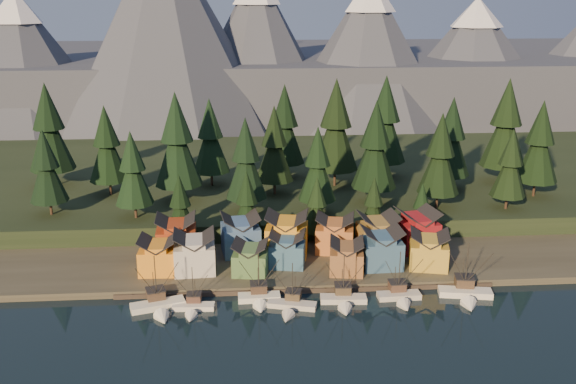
{
  "coord_description": "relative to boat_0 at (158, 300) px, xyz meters",
  "views": [
    {
      "loc": [
        -12.74,
        -106.98,
        60.94
      ],
      "look_at": [
        -2.78,
        30.0,
        17.6
      ],
      "focal_mm": 40.0,
      "sensor_mm": 36.0,
      "label": 1
    }
  ],
  "objects": [
    {
      "name": "house_back_0",
      "position": [
        1.56,
        24.1,
        4.33
      ],
      "size": [
        9.32,
        8.98,
        9.76
      ],
      "rotation": [
        0.0,
        0.0,
        0.04
      ],
      "color": "#953317",
      "rests_on": "shore_strip"
    },
    {
      "name": "house_back_2",
      "position": [
        27.15,
        23.22,
        4.52
      ],
      "size": [
        10.75,
        10.1,
        10.12
      ],
      "rotation": [
        0.0,
        0.0,
        -0.15
      ],
      "color": "orange",
      "rests_on": "shore_strip"
    },
    {
      "name": "tree_shore_2",
      "position": [
        35.08,
        30.81,
        8.31
      ],
      "size": [
        7.15,
        7.15,
        16.66
      ],
      "color": "#332319",
      "rests_on": "shore_strip"
    },
    {
      "name": "house_back_5",
      "position": [
        58.35,
        24.11,
        4.38
      ],
      "size": [
        10.26,
        10.35,
        9.86
      ],
      "rotation": [
        0.0,
        0.0,
        0.19
      ],
      "color": "maroon",
      "rests_on": "shore_strip"
    },
    {
      "name": "tree_shore_3",
      "position": [
        49.08,
        30.81,
        8.14
      ],
      "size": [
        7.02,
        7.02,
        16.36
      ],
      "color": "#332319",
      "rests_on": "shore_strip"
    },
    {
      "name": "ground",
      "position": [
        30.08,
        -9.19,
        -2.29
      ],
      "size": [
        500.0,
        500.0,
        0.0
      ],
      "primitive_type": "plane",
      "color": "black",
      "rests_on": "ground"
    },
    {
      "name": "tree_hill_16",
      "position": [
        -37.92,
        68.81,
        20.26
      ],
      "size": [
        13.0,
        13.0,
        30.28
      ],
      "color": "#332319",
      "rests_on": "hillside"
    },
    {
      "name": "boat_1",
      "position": [
        6.75,
        -0.72,
        -0.44
      ],
      "size": [
        8.74,
        9.43,
        9.85
      ],
      "rotation": [
        0.0,
        0.0,
        -0.06
      ],
      "color": "silver",
      "rests_on": "ground"
    },
    {
      "name": "house_front_3",
      "position": [
        26.87,
        16.99,
        3.34
      ],
      "size": [
        8.87,
        8.58,
        7.86
      ],
      "rotation": [
        0.0,
        0.0,
        -0.17
      ],
      "color": "#345C7B",
      "rests_on": "shore_strip"
    },
    {
      "name": "house_front_6",
      "position": [
        58.33,
        13.67,
        3.58
      ],
      "size": [
        9.89,
        9.54,
        8.33
      ],
      "rotation": [
        0.0,
        0.0,
        -0.23
      ],
      "color": "gold",
      "rests_on": "shore_strip"
    },
    {
      "name": "house_front_4",
      "position": [
        39.57,
        12.39,
        3.11
      ],
      "size": [
        8.32,
        8.8,
        7.42
      ],
      "rotation": [
        0.0,
        0.0,
        -0.15
      ],
      "color": "brown",
      "rests_on": "shore_strip"
    },
    {
      "name": "shore_strip",
      "position": [
        30.08,
        30.81,
        -1.54
      ],
      "size": [
        400.0,
        50.0,
        1.5
      ],
      "primitive_type": "cube",
      "color": "#353227",
      "rests_on": "ground"
    },
    {
      "name": "house_front_1",
      "position": [
        6.31,
        15.14,
        3.99
      ],
      "size": [
        9.29,
        8.96,
        9.11
      ],
      "rotation": [
        0.0,
        0.0,
        0.06
      ],
      "color": "beige",
      "rests_on": "shore_strip"
    },
    {
      "name": "tree_hill_2",
      "position": [
        -9.92,
        38.81,
        15.96
      ],
      "size": [
        9.62,
        9.62,
        22.42
      ],
      "color": "#332319",
      "rests_on": "hillside"
    },
    {
      "name": "boat_6",
      "position": [
        62.82,
        0.8,
        0.14
      ],
      "size": [
        11.6,
        12.3,
        12.89
      ],
      "rotation": [
        0.0,
        0.0,
        -0.17
      ],
      "color": "white",
      "rests_on": "ground"
    },
    {
      "name": "dock",
      "position": [
        30.08,
        7.31,
        -1.79
      ],
      "size": [
        80.0,
        4.0,
        1.0
      ],
      "primitive_type": "cube",
      "color": "#463B32",
      "rests_on": "ground"
    },
    {
      "name": "tree_hill_1",
      "position": [
        -19.92,
        58.81,
        17.57
      ],
      "size": [
        10.88,
        10.88,
        25.36
      ],
      "color": "#332319",
      "rests_on": "hillside"
    },
    {
      "name": "tree_shore_4",
      "position": [
        61.08,
        30.81,
        7.13
      ],
      "size": [
        6.23,
        6.23,
        14.52
      ],
      "color": "#332319",
      "rests_on": "shore_strip"
    },
    {
      "name": "boat_0",
      "position": [
        0.0,
        0.0,
        0.0
      ],
      "size": [
        11.47,
        11.94,
        12.31
      ],
      "rotation": [
        0.0,
        0.0,
        0.29
      ],
      "color": "silver",
      "rests_on": "ground"
    },
    {
      "name": "tree_hill_0",
      "position": [
        -31.92,
        42.81,
        15.87
      ],
      "size": [
        9.55,
        9.55,
        22.25
      ],
      "color": "#332319",
      "rests_on": "hillside"
    },
    {
      "name": "tree_hill_6",
      "position": [
        26.08,
        55.81,
        17.5
      ],
      "size": [
        10.83,
        10.83,
        25.23
      ],
      "color": "#332319",
      "rests_on": "hillside"
    },
    {
      "name": "boat_2",
      "position": [
        20.09,
        2.12,
        0.08
      ],
      "size": [
        8.94,
        9.7,
        11.73
      ],
      "rotation": [
        0.0,
        0.0,
        0.03
      ],
      "color": "white",
      "rests_on": "ground"
    },
    {
      "name": "tree_hill_8",
      "position": [
        44.08,
        62.81,
        20.92
      ],
      "size": [
        13.51,
        13.51,
        31.48
      ],
      "color": "#332319",
      "rests_on": "hillside"
    },
    {
      "name": "tree_hill_12",
      "position": [
        76.08,
        56.81,
        18.38
      ],
      "size": [
        11.52,
        11.52,
        26.83
      ],
      "color": "#332319",
      "rests_on": "hillside"
    },
    {
      "name": "boat_4",
      "position": [
        37.17,
        0.1,
        -0.11
      ],
      "size": [
        9.83,
        10.6,
        11.41
      ],
      "rotation": [
        0.0,
        0.0,
        -0.07
      ],
      "color": "beige",
      "rests_on": "ground"
    },
    {
      "name": "house_front_5",
      "position": [
        47.8,
        14.58,
        3.98
      ],
      "size": [
        8.97,
        8.22,
        9.08
      ],
      "rotation": [
        0.0,
        0.0,
        0.04
      ],
      "color": "#33587A",
      "rests_on": "shore_strip"
    },
    {
      "name": "boat_3",
      "position": [
        26.22,
        -1.6,
        -0.43
      ],
      "size": [
        10.47,
        10.98,
        10.43
      ],
      "rotation": [
        0.0,
        0.0,
        -0.25
      ],
      "color": "beige",
      "rests_on": "ground"
    },
    {
      "name": "hillside",
      "position": [
        30.08,
        80.81,
        0.71
      ],
      "size": [
        420.0,
        100.0,
        6.0
      ],
      "primitive_type": "cube",
      "color": "black",
      "rests_on": "ground"
    },
    {
      "name": "house_back_3",
      "position": [
        38.65,
        24.38,
        3.88
      ],
      "size": [
        10.07,
        9.3,
        8.9
      ],
      "rotation": [
        0.0,
        0.0,
        -0.19
      ],
      "color": "#B9662F",
      "rests_on": "shore_strip"
    },
    {
      "name": "boat_5",
      "position": [
        49.0,
        0.84,
        -0.07
      ],
      "size": [
        9.2,
        9.97,
        11.33
      ],
      "rotation": [
        0.0,
        0.0,
        0.04
      ],
      "color": "beige",
      "rests_on": "ground"
    },
    {
      "name": "tree_shore_0",
      "position": [
        2.08,
        30.81,
        9.03
      ],
      "size": [
        7.72,
        7.72,
        17.98
      ],
      "color": "#332319",
      "rests_on": "shore_strip"
    },
    {
      "name": "tree_hill_4",
      "position": [
        8.08,
        65.81,
        17.81
      ],
      "size": [
        11.08,
        11.08,
        25.81
      ],
      "color": "#332319",
      "rests_on": "hillside"
    },
    {
      "name": "tree_hill_7",
      "position": [
        36.08,
        38.81,
        16.2
      ],
      "size": [
        9.81,
        9.81,
        22.86
      ],
      "color": "#332319",
      "rests_on": "hillside"
    },
    {
      "name": "tree_hill_3",
      "position": [
        0.08,
        50.81,
        20.13
      ],
      "size": [
        12.89,
        12.89,
        30.04
      ],
      "color": "#332319",
      "rests_on": "hillside"
    },
    {
      "name": "tree_shore_1",
      "position": [
        18.08,
        30.81,
        9.33
      ],
      "size": [
        7.96,
        7.96,
        18.54
      ],
      "color": "#332319",
      "rests_on": "shore_strip"
    },
    {
      "name": "tree_hill_17",
      "position": [
        98.08,
        48.81,
        18.43
      ],
      "size": [
        11.56,
        11.56,
        26.93
      ],
      "color": "#332319",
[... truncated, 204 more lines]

